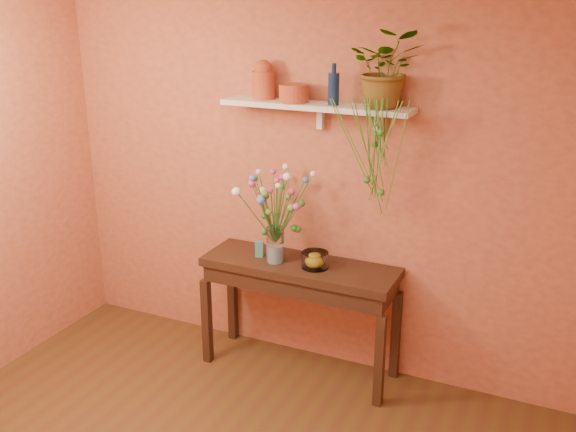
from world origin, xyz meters
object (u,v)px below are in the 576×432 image
(sideboard, at_px, (300,279))
(spider_plant, at_px, (387,68))
(glass_vase, at_px, (275,247))
(blue_bottle, at_px, (334,88))
(bouquet, at_px, (275,199))
(glass_bowl, at_px, (315,261))
(terracotta_jug, at_px, (263,80))

(sideboard, height_order, spider_plant, spider_plant)
(glass_vase, bearing_deg, spider_plant, 15.06)
(sideboard, height_order, blue_bottle, blue_bottle)
(glass_vase, relative_size, bouquet, 0.49)
(bouquet, bearing_deg, glass_bowl, 7.76)
(sideboard, bearing_deg, glass_vase, -164.09)
(sideboard, xyz_separation_m, bouquet, (-0.16, -0.07, 0.58))
(spider_plant, relative_size, bouquet, 0.92)
(bouquet, bearing_deg, spider_plant, 16.60)
(spider_plant, bearing_deg, bouquet, -163.40)
(glass_vase, bearing_deg, terracotta_jug, 132.92)
(terracotta_jug, height_order, spider_plant, spider_plant)
(terracotta_jug, xyz_separation_m, glass_bowl, (0.46, -0.16, -1.17))
(spider_plant, bearing_deg, blue_bottle, -171.98)
(terracotta_jug, distance_m, blue_bottle, 0.53)
(bouquet, bearing_deg, blue_bottle, 24.12)
(sideboard, relative_size, glass_vase, 5.44)
(bouquet, distance_m, glass_bowl, 0.50)
(glass_vase, height_order, bouquet, bouquet)
(spider_plant, relative_size, glass_bowl, 2.62)
(terracotta_jug, height_order, glass_vase, terracotta_jug)
(blue_bottle, relative_size, bouquet, 0.50)
(glass_bowl, bearing_deg, sideboard, 168.02)
(terracotta_jug, relative_size, blue_bottle, 0.99)
(glass_bowl, bearing_deg, spider_plant, 22.53)
(sideboard, bearing_deg, glass_bowl, -11.98)
(blue_bottle, height_order, bouquet, blue_bottle)
(spider_plant, height_order, glass_bowl, spider_plant)
(spider_plant, bearing_deg, glass_bowl, -157.47)
(glass_bowl, bearing_deg, blue_bottle, 61.41)
(spider_plant, bearing_deg, sideboard, -165.21)
(spider_plant, height_order, bouquet, spider_plant)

